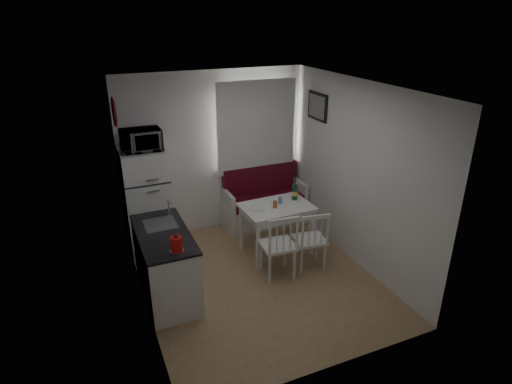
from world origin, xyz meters
TOP-DOWN VIEW (x-y plane):
  - floor at (0.00, 0.00)m, footprint 3.00×3.50m
  - ceiling at (0.00, 0.00)m, footprint 3.00×3.50m
  - wall_back at (0.00, 1.75)m, footprint 3.00×0.02m
  - wall_front at (0.00, -1.75)m, footprint 3.00×0.02m
  - wall_left at (-1.50, 0.00)m, footprint 0.02×3.50m
  - wall_right at (1.50, 0.00)m, footprint 0.02×3.50m
  - window at (0.70, 1.72)m, footprint 1.22×0.06m
  - curtain at (0.70, 1.65)m, footprint 1.35×0.02m
  - kitchen_counter at (-1.20, 0.16)m, footprint 0.62×1.32m
  - wall_sign at (-1.47, 1.45)m, footprint 0.03×0.40m
  - picture_frame at (1.48, 1.10)m, footprint 0.04×0.52m
  - bench at (0.78, 1.51)m, footprint 1.40×0.54m
  - dining_table at (0.56, 0.58)m, footprint 1.04×0.75m
  - chair_left at (0.31, -0.09)m, footprint 0.48×0.46m
  - chair_right at (0.81, -0.09)m, footprint 0.48×0.46m
  - fridge at (-1.18, 1.40)m, footprint 0.64×0.64m
  - microwave at (-1.18, 1.35)m, footprint 0.55×0.37m
  - kettle at (-1.15, -0.38)m, footprint 0.16×0.16m
  - wine_bottle at (0.91, 0.68)m, footprint 0.09×0.09m
  - drinking_glass_orange at (0.51, 0.53)m, footprint 0.06×0.06m
  - drinking_glass_blue at (0.64, 0.63)m, footprint 0.06×0.06m
  - plate at (0.26, 0.60)m, footprint 0.24×0.24m

SIDE VIEW (x-z plane):
  - floor at x=0.00m, z-range -0.01..0.01m
  - bench at x=0.78m, z-range -0.17..0.83m
  - kitchen_counter at x=-1.20m, z-range -0.12..1.04m
  - chair_right at x=0.81m, z-range 0.31..0.80m
  - chair_left at x=0.31m, z-range 0.33..0.84m
  - dining_table at x=0.56m, z-range 0.29..1.06m
  - plate at x=0.26m, z-range 0.76..0.78m
  - fridge at x=-1.18m, z-range 0.00..1.60m
  - drinking_glass_blue at x=0.64m, z-range 0.76..0.86m
  - drinking_glass_orange at x=0.51m, z-range 0.76..0.86m
  - wine_bottle at x=0.91m, z-range 0.76..1.11m
  - kettle at x=-1.15m, z-range 0.90..1.12m
  - wall_back at x=0.00m, z-range 0.00..2.60m
  - wall_front at x=0.00m, z-range 0.00..2.60m
  - wall_left at x=-1.50m, z-range 0.00..2.60m
  - wall_right at x=1.50m, z-range 0.00..2.60m
  - window at x=0.70m, z-range 0.89..2.36m
  - curtain at x=0.70m, z-range 0.93..2.42m
  - microwave at x=-1.18m, z-range 1.60..1.90m
  - picture_frame at x=1.48m, z-range 1.84..2.26m
  - wall_sign at x=-1.47m, z-range 1.95..2.35m
  - ceiling at x=0.00m, z-range 2.59..2.61m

